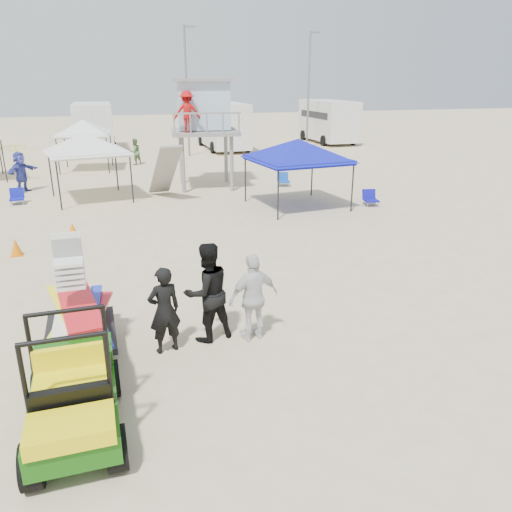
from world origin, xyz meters
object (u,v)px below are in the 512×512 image
object	(u,v)px
canopy_blue	(298,143)
surf_trailer	(77,313)
man_left	(164,310)
utility_cart	(70,387)
lifeguard_tower	(201,109)

from	to	relation	value
canopy_blue	surf_trailer	bearing A→B (deg)	-129.37
man_left	canopy_blue	bearing A→B (deg)	-136.69
man_left	utility_cart	bearing A→B (deg)	39.26
utility_cart	lifeguard_tower	xyz separation A→B (m)	(5.09, 16.87, 2.72)
surf_trailer	man_left	distance (m)	1.54
utility_cart	lifeguard_tower	size ratio (longest dim) A/B	0.49
utility_cart	man_left	world-z (taller)	utility_cart
utility_cart	canopy_blue	distance (m)	14.41
surf_trailer	canopy_blue	bearing A→B (deg)	50.63
surf_trailer	canopy_blue	xyz separation A→B (m)	(7.88, 9.61, 1.68)
utility_cart	surf_trailer	xyz separation A→B (m)	(0.01, 2.33, 0.02)
canopy_blue	utility_cart	bearing A→B (deg)	-123.45
man_left	canopy_blue	size ratio (longest dim) A/B	0.46
utility_cart	lifeguard_tower	world-z (taller)	lifeguard_tower
canopy_blue	man_left	bearing A→B (deg)	-122.73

